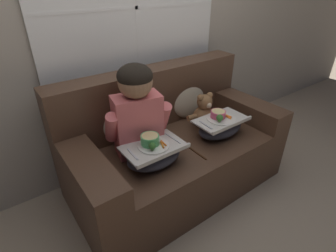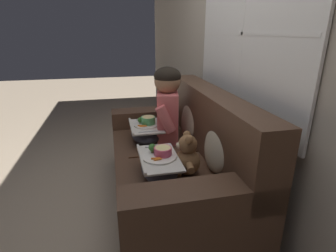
# 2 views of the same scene
# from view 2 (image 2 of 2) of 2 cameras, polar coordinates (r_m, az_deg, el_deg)

# --- Properties ---
(ground_plane) EXTENTS (14.00, 14.00, 0.00)m
(ground_plane) POSITION_cam_2_polar(r_m,az_deg,el_deg) (2.42, 0.58, -16.35)
(ground_plane) COLOR tan
(wall_back_with_window) EXTENTS (8.00, 0.08, 2.60)m
(wall_back_with_window) POSITION_cam_2_polar(r_m,az_deg,el_deg) (2.17, 16.77, 15.85)
(wall_back_with_window) COLOR #A89E8E
(wall_back_with_window) RESTS_ON ground_plane
(couch) EXTENTS (1.74, 0.91, 0.98)m
(couch) POSITION_cam_2_polar(r_m,az_deg,el_deg) (2.24, 2.26, -8.82)
(couch) COLOR #4C3323
(couch) RESTS_ON ground_plane
(throw_pillow_behind_child) EXTENTS (0.41, 0.20, 0.43)m
(throw_pillow_behind_child) POSITION_cam_2_polar(r_m,az_deg,el_deg) (2.45, 4.96, 1.88)
(throw_pillow_behind_child) COLOR #C1B293
(throw_pillow_behind_child) RESTS_ON couch
(throw_pillow_behind_teddy) EXTENTS (0.39, 0.19, 0.40)m
(throw_pillow_behind_teddy) POSITION_cam_2_polar(r_m,az_deg,el_deg) (1.88, 10.81, -4.15)
(throw_pillow_behind_teddy) COLOR #C1B293
(throw_pillow_behind_teddy) RESTS_ON couch
(child_figure) EXTENTS (0.50, 0.27, 0.67)m
(child_figure) POSITION_cam_2_polar(r_m,az_deg,el_deg) (2.35, -0.15, 5.50)
(child_figure) COLOR #DB6666
(child_figure) RESTS_ON couch
(teddy_bear) EXTENTS (0.33, 0.23, 0.30)m
(teddy_bear) POSITION_cam_2_polar(r_m,az_deg,el_deg) (1.84, 4.12, -6.71)
(teddy_bear) COLOR brown
(teddy_bear) RESTS_ON couch
(lap_tray_child) EXTENTS (0.42, 0.28, 0.23)m
(lap_tray_child) POSITION_cam_2_polar(r_m,az_deg,el_deg) (2.41, -4.77, -1.27)
(lap_tray_child) COLOR #2D2D38
(lap_tray_child) RESTS_ON child_figure
(lap_tray_teddy) EXTENTS (0.43, 0.26, 0.22)m
(lap_tray_teddy) POSITION_cam_2_polar(r_m,az_deg,el_deg) (1.82, -1.91, -8.56)
(lap_tray_teddy) COLOR #2D2D38
(lap_tray_teddy) RESTS_ON teddy_bear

